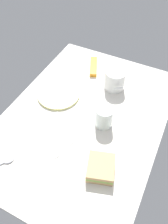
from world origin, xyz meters
TOP-DOWN VIEW (x-y plane):
  - tabletop at (0.00, 0.00)cm, footprint 90.00×64.00cm
  - plate_of_food at (-6.25, -16.14)cm, footprint 19.29×19.29cm
  - coffee_mug_black at (-22.41, 4.62)cm, footprint 11.45×10.41cm
  - sandwich_main at (19.40, 16.15)cm, footprint 12.54×11.88cm
  - glass_of_milk at (0.47, 8.93)cm, footprint 6.93×6.93cm
  - spoon at (32.53, -16.38)cm, footprint 10.82×8.23cm
  - snack_bar at (-30.98, -10.01)cm, footprint 14.28×8.64cm
  - paper_napkin at (12.57, -5.87)cm, footprint 19.66×19.66cm

SIDE VIEW (x-z plane):
  - tabletop at x=0.00cm, z-range 0.00..2.00cm
  - paper_napkin at x=12.57cm, z-range 2.00..2.30cm
  - spoon at x=32.53cm, z-range 1.98..2.78cm
  - plate_of_food at x=-6.25cm, z-range 2.00..3.20cm
  - snack_bar at x=-30.98cm, z-range 2.00..4.00cm
  - sandwich_main at x=19.40cm, z-range 2.00..6.40cm
  - glass_of_milk at x=0.47cm, z-range 1.45..10.57cm
  - coffee_mug_black at x=-22.41cm, z-range 2.14..11.47cm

